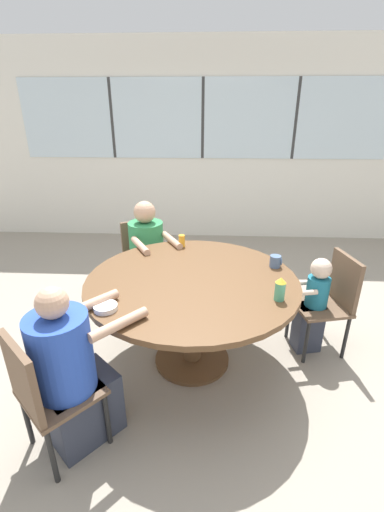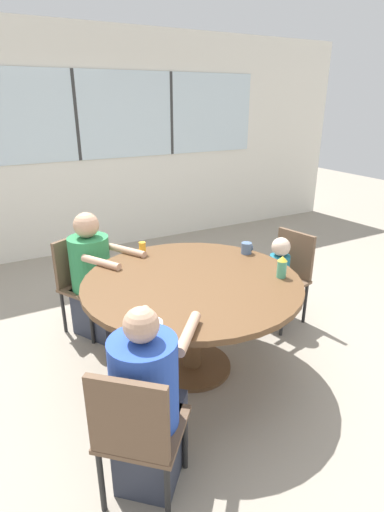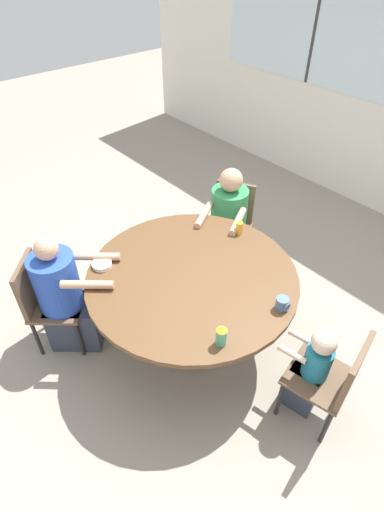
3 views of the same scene
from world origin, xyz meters
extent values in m
plane|color=gray|center=(0.00, 0.00, 0.00)|extent=(16.00, 16.00, 0.00)
cube|color=#333333|center=(-1.30, 2.96, 1.75)|extent=(0.04, 0.01, 1.07)
cylinder|color=brown|center=(0.00, 0.00, 0.73)|extent=(1.56, 1.56, 0.04)
cylinder|color=brown|center=(0.00, 0.00, 0.36)|extent=(0.14, 0.14, 0.71)
cylinder|color=brown|center=(0.00, 0.00, 0.01)|extent=(0.60, 0.60, 0.03)
cube|color=brown|center=(-0.71, -0.79, 0.41)|extent=(0.56, 0.56, 0.03)
cube|color=brown|center=(-0.83, -0.92, 0.63)|extent=(0.31, 0.28, 0.42)
cylinder|color=black|center=(-0.72, -0.55, 0.20)|extent=(0.03, 0.03, 0.40)
cylinder|color=black|center=(-0.47, -0.78, 0.20)|extent=(0.03, 0.03, 0.40)
cylinder|color=black|center=(-0.95, -0.80, 0.20)|extent=(0.03, 0.03, 0.40)
cylinder|color=black|center=(-0.70, -1.03, 0.20)|extent=(0.03, 0.03, 0.40)
cube|color=brown|center=(-0.52, 0.93, 0.41)|extent=(0.54, 0.54, 0.03)
cube|color=brown|center=(-0.61, 1.08, 0.63)|extent=(0.35, 0.22, 0.42)
cylinder|color=black|center=(-0.29, 0.86, 0.20)|extent=(0.03, 0.03, 0.40)
cylinder|color=black|center=(-0.58, 0.69, 0.20)|extent=(0.03, 0.03, 0.40)
cylinder|color=black|center=(-0.45, 1.16, 0.20)|extent=(0.03, 0.03, 0.40)
cylinder|color=black|center=(-0.75, 0.99, 0.20)|extent=(0.03, 0.03, 0.40)
cube|color=brown|center=(1.04, 0.22, 0.41)|extent=(0.48, 0.48, 0.03)
cube|color=brown|center=(1.21, 0.26, 0.63)|extent=(0.12, 0.38, 0.42)
cylinder|color=black|center=(0.91, 0.02, 0.20)|extent=(0.03, 0.03, 0.40)
cylinder|color=black|center=(0.84, 0.35, 0.20)|extent=(0.03, 0.03, 0.40)
cylinder|color=black|center=(1.24, 0.09, 0.20)|extent=(0.03, 0.03, 0.40)
cylinder|color=black|center=(1.17, 0.43, 0.20)|extent=(0.03, 0.03, 0.40)
cube|color=#333847|center=(-0.64, -0.71, 0.21)|extent=(0.50, 0.50, 0.42)
cylinder|color=#284CB7|center=(-0.68, -0.76, 0.66)|extent=(0.34, 0.34, 0.48)
sphere|color=tan|center=(-0.68, -0.76, 0.99)|extent=(0.17, 0.17, 0.17)
cylinder|color=tan|center=(-0.60, -0.45, 0.79)|extent=(0.29, 0.32, 0.06)
cylinder|color=tan|center=(-0.38, -0.65, 0.79)|extent=(0.29, 0.32, 0.06)
cube|color=#333847|center=(-0.47, 0.83, 0.21)|extent=(0.46, 0.50, 0.42)
cylinder|color=#2D844C|center=(-0.50, 0.89, 0.65)|extent=(0.34, 0.34, 0.46)
sphere|color=tan|center=(-0.50, 0.89, 0.99)|extent=(0.21, 0.21, 0.21)
cylinder|color=tan|center=(-0.23, 0.71, 0.78)|extent=(0.23, 0.35, 0.06)
cylinder|color=tan|center=(-0.49, 0.57, 0.78)|extent=(0.23, 0.35, 0.06)
cube|color=#333847|center=(0.96, 0.21, 0.21)|extent=(0.24, 0.20, 0.42)
cylinder|color=#1E7089|center=(1.00, 0.22, 0.55)|extent=(0.18, 0.18, 0.25)
sphere|color=beige|center=(1.00, 0.22, 0.76)|extent=(0.16, 0.16, 0.16)
cylinder|color=beige|center=(0.87, 0.10, 0.60)|extent=(0.20, 0.08, 0.04)
cylinder|color=beige|center=(0.83, 0.26, 0.60)|extent=(0.20, 0.08, 0.04)
cylinder|color=slate|center=(0.64, 0.23, 0.80)|extent=(0.09, 0.09, 0.09)
torus|color=slate|center=(0.68, 0.23, 0.80)|extent=(0.01, 0.06, 0.06)
cylinder|color=#4CA57F|center=(0.58, -0.27, 0.82)|extent=(0.07, 0.07, 0.13)
cone|color=gold|center=(0.58, -0.27, 0.90)|extent=(0.07, 0.07, 0.04)
cylinder|color=gold|center=(-0.12, 0.62, 0.81)|extent=(0.06, 0.06, 0.11)
cylinder|color=white|center=(-0.51, -0.45, 0.77)|extent=(0.15, 0.15, 0.03)
camera|label=1|loc=(0.11, -2.23, 1.91)|focal=24.00mm
camera|label=2|loc=(-1.24, -2.26, 1.95)|focal=28.00mm
camera|label=3|loc=(1.61, -1.40, 2.76)|focal=28.00mm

